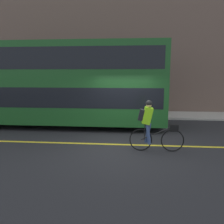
# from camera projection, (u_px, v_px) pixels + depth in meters

# --- Properties ---
(ground_plane) EXTENTS (80.00, 80.00, 0.00)m
(ground_plane) POSITION_uv_depth(u_px,v_px,m) (122.00, 145.00, 7.90)
(ground_plane) COLOR #232326
(road_center_line) EXTENTS (50.00, 0.14, 0.01)m
(road_center_line) POSITION_uv_depth(u_px,v_px,m) (122.00, 145.00, 7.91)
(road_center_line) COLOR yellow
(road_center_line) RESTS_ON ground_plane
(sidewalk_curb) EXTENTS (60.00, 2.29, 0.10)m
(sidewalk_curb) POSITION_uv_depth(u_px,v_px,m) (126.00, 114.00, 13.53)
(sidewalk_curb) COLOR #A8A399
(sidewalk_curb) RESTS_ON ground_plane
(building_facade) EXTENTS (60.00, 0.30, 9.89)m
(building_facade) POSITION_uv_depth(u_px,v_px,m) (127.00, 36.00, 13.97)
(building_facade) COLOR brown
(building_facade) RESTS_ON ground_plane
(bus) EXTENTS (10.57, 2.59, 3.94)m
(bus) POSITION_uv_depth(u_px,v_px,m) (54.00, 81.00, 10.54)
(bus) COLOR black
(bus) RESTS_ON ground_plane
(cyclist_on_bike) EXTENTS (1.79, 0.32, 1.70)m
(cyclist_on_bike) POSITION_uv_depth(u_px,v_px,m) (151.00, 124.00, 7.12)
(cyclist_on_bike) COLOR black
(cyclist_on_bike) RESTS_ON ground_plane
(trash_bin) EXTENTS (0.58, 0.58, 1.04)m
(trash_bin) POSITION_uv_depth(u_px,v_px,m) (71.00, 105.00, 13.62)
(trash_bin) COLOR #262628
(trash_bin) RESTS_ON sidewalk_curb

